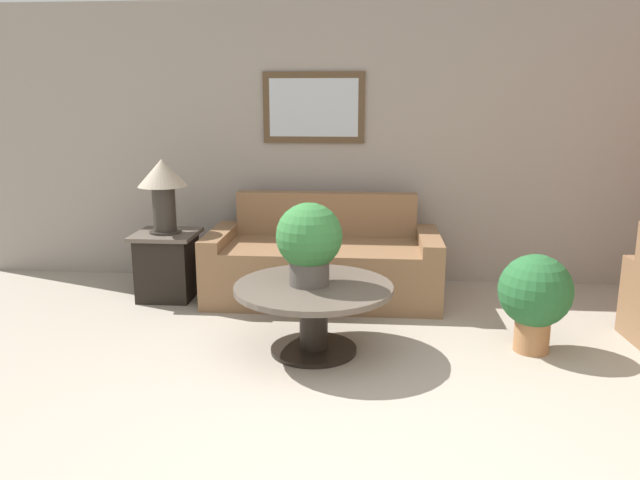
{
  "coord_description": "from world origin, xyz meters",
  "views": [
    {
      "loc": [
        -0.02,
        -2.64,
        1.75
      ],
      "look_at": [
        -0.42,
        2.12,
        0.64
      ],
      "focal_mm": 35.0,
      "sensor_mm": 36.0,
      "label": 1
    }
  ],
  "objects_px": {
    "side_table": "(167,265)",
    "potted_plant_floor": "(535,295)",
    "table_lamp": "(163,183)",
    "coffee_table": "(314,304)",
    "couch_main": "(323,264)",
    "potted_plant_on_table": "(309,240)"
  },
  "relations": [
    {
      "from": "couch_main",
      "to": "side_table",
      "type": "xyz_separation_m",
      "value": [
        -1.37,
        -0.12,
        0.0
      ]
    },
    {
      "from": "table_lamp",
      "to": "side_table",
      "type": "bearing_deg",
      "value": 180.0
    },
    {
      "from": "table_lamp",
      "to": "potted_plant_floor",
      "type": "xyz_separation_m",
      "value": [
        2.92,
        -0.96,
        -0.61
      ]
    },
    {
      "from": "table_lamp",
      "to": "potted_plant_floor",
      "type": "height_order",
      "value": "table_lamp"
    },
    {
      "from": "potted_plant_floor",
      "to": "coffee_table",
      "type": "bearing_deg",
      "value": -174.81
    },
    {
      "from": "couch_main",
      "to": "table_lamp",
      "type": "distance_m",
      "value": 1.55
    },
    {
      "from": "potted_plant_on_table",
      "to": "potted_plant_floor",
      "type": "xyz_separation_m",
      "value": [
        1.55,
        0.13,
        -0.39
      ]
    },
    {
      "from": "side_table",
      "to": "potted_plant_on_table",
      "type": "xyz_separation_m",
      "value": [
        1.37,
        -1.08,
        0.5
      ]
    },
    {
      "from": "coffee_table",
      "to": "couch_main",
      "type": "bearing_deg",
      "value": 91.31
    },
    {
      "from": "side_table",
      "to": "potted_plant_floor",
      "type": "xyz_separation_m",
      "value": [
        2.92,
        -0.96,
        0.11
      ]
    },
    {
      "from": "couch_main",
      "to": "coffee_table",
      "type": "distance_m",
      "value": 1.22
    },
    {
      "from": "side_table",
      "to": "table_lamp",
      "type": "relative_size",
      "value": 0.92
    },
    {
      "from": "couch_main",
      "to": "coffee_table",
      "type": "relative_size",
      "value": 1.83
    },
    {
      "from": "potted_plant_on_table",
      "to": "potted_plant_floor",
      "type": "bearing_deg",
      "value": 4.68
    },
    {
      "from": "coffee_table",
      "to": "table_lamp",
      "type": "relative_size",
      "value": 1.71
    },
    {
      "from": "couch_main",
      "to": "potted_plant_on_table",
      "type": "xyz_separation_m",
      "value": [
        -0.0,
        -1.21,
        0.5
      ]
    },
    {
      "from": "couch_main",
      "to": "coffee_table",
      "type": "xyz_separation_m",
      "value": [
        0.03,
        -1.22,
        0.05
      ]
    },
    {
      "from": "couch_main",
      "to": "side_table",
      "type": "relative_size",
      "value": 3.41
    },
    {
      "from": "side_table",
      "to": "table_lamp",
      "type": "height_order",
      "value": "table_lamp"
    },
    {
      "from": "couch_main",
      "to": "table_lamp",
      "type": "xyz_separation_m",
      "value": [
        -1.37,
        -0.12,
        0.72
      ]
    },
    {
      "from": "couch_main",
      "to": "potted_plant_on_table",
      "type": "height_order",
      "value": "potted_plant_on_table"
    },
    {
      "from": "side_table",
      "to": "potted_plant_on_table",
      "type": "distance_m",
      "value": 1.81
    }
  ]
}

